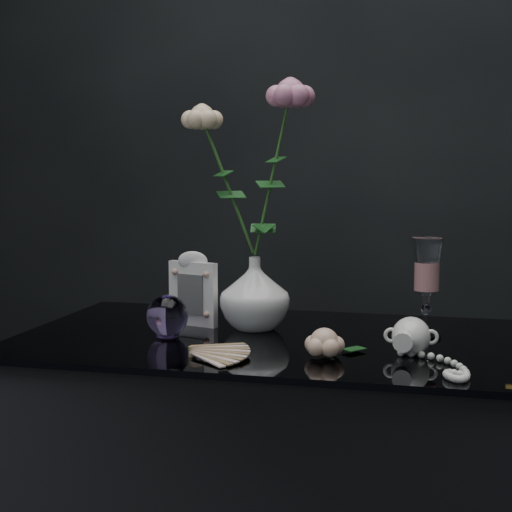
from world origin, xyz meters
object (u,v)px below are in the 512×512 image
(vase, at_px, (255,293))
(pearl_jar, at_px, (411,334))
(paperweight, at_px, (168,316))
(loose_rose, at_px, (324,343))
(wine_glass, at_px, (426,288))
(picture_frame, at_px, (193,288))

(vase, bearing_deg, pearl_jar, -23.62)
(vase, xyz_separation_m, paperweight, (-0.15, -0.11, -0.03))
(paperweight, relative_size, pearl_jar, 0.33)
(loose_rose, height_order, pearl_jar, pearl_jar)
(wine_glass, bearing_deg, vase, -179.05)
(picture_frame, distance_m, loose_rose, 0.38)
(paperweight, xyz_separation_m, loose_rose, (0.33, -0.10, -0.01))
(wine_glass, relative_size, pearl_jar, 0.79)
(wine_glass, xyz_separation_m, paperweight, (-0.49, -0.11, -0.06))
(picture_frame, xyz_separation_m, paperweight, (-0.01, -0.12, -0.04))
(wine_glass, xyz_separation_m, pearl_jar, (-0.02, -0.15, -0.06))
(vase, distance_m, pearl_jar, 0.35)
(picture_frame, height_order, paperweight, picture_frame)
(vase, bearing_deg, wine_glass, 0.95)
(picture_frame, xyz_separation_m, loose_rose, (0.31, -0.21, -0.05))
(wine_glass, height_order, picture_frame, wine_glass)
(paperweight, bearing_deg, wine_glass, 13.06)
(vase, distance_m, wine_glass, 0.34)
(pearl_jar, bearing_deg, wine_glass, 80.50)
(vase, relative_size, picture_frame, 0.95)
(paperweight, bearing_deg, pearl_jar, -3.91)
(paperweight, height_order, pearl_jar, paperweight)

